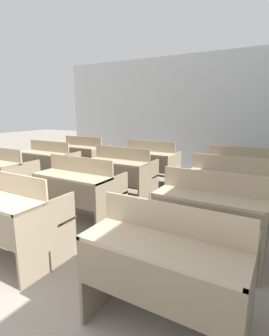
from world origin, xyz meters
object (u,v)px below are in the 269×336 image
at_px(bench_front_center, 9,215).
at_px(bench_second_center, 79,189).
at_px(bench_back_center, 149,162).
at_px(bench_back_right, 240,172).
at_px(bench_third_left, 49,163).
at_px(bench_third_center, 121,173).
at_px(bench_back_left, 82,155).
at_px(bench_second_left, 0,173).
at_px(bench_second_right, 211,213).
at_px(bench_front_right, 168,266).
at_px(bench_third_right, 229,188).

xyz_separation_m(bench_front_center, bench_second_center, (0.01, 1.07, 0.00)).
height_order(bench_back_center, bench_back_right, same).
distance_m(bench_third_left, bench_third_center, 1.82).
height_order(bench_third_left, bench_back_center, same).
distance_m(bench_third_left, bench_back_center, 2.13).
distance_m(bench_back_left, bench_back_right, 3.65).
relative_size(bench_third_left, bench_back_right, 1.00).
bearing_deg(bench_third_left, bench_second_left, -89.08).
relative_size(bench_back_center, bench_back_right, 1.00).
distance_m(bench_second_center, bench_third_center, 1.13).
bearing_deg(bench_second_right, bench_back_center, 130.13).
bearing_deg(bench_third_left, bench_back_right, 16.38).
xyz_separation_m(bench_front_center, bench_front_right, (1.82, -0.02, 0.00)).
relative_size(bench_front_center, bench_back_right, 1.00).
distance_m(bench_second_left, bench_third_right, 3.81).
bearing_deg(bench_front_center, bench_third_left, 129.78).
distance_m(bench_front_right, bench_back_left, 4.93).
bearing_deg(bench_third_right, bench_second_center, -148.18).
xyz_separation_m(bench_front_center, bench_back_left, (-1.84, 3.28, 0.00)).
xyz_separation_m(bench_back_left, bench_back_right, (3.65, -0.01, 0.00)).
height_order(bench_front_right, bench_third_center, same).
height_order(bench_front_center, bench_back_left, same).
height_order(bench_front_right, bench_third_right, same).
bearing_deg(bench_back_center, bench_third_left, -149.48).
bearing_deg(bench_front_right, bench_back_center, 118.82).
bearing_deg(bench_second_left, bench_back_center, 50.28).
bearing_deg(bench_third_center, bench_back_right, 30.40).
bearing_deg(bench_third_right, bench_back_left, 163.52).
bearing_deg(bench_back_right, bench_second_right, -89.25).
bearing_deg(bench_third_right, bench_back_center, 149.15).
bearing_deg(bench_back_center, bench_second_center, -89.67).
distance_m(bench_front_center, bench_back_left, 3.76).
distance_m(bench_second_left, bench_back_left, 2.19).
xyz_separation_m(bench_second_right, bench_back_center, (-1.84, 2.18, 0.00)).
bearing_deg(bench_front_right, bench_back_right, 90.16).
xyz_separation_m(bench_front_right, bench_third_left, (-3.66, 2.22, 0.00)).
bearing_deg(bench_back_center, bench_third_right, -30.85).
bearing_deg(bench_back_right, bench_back_left, 179.91).
distance_m(bench_front_center, bench_third_right, 2.86).
bearing_deg(bench_front_center, bench_back_center, 89.97).
bearing_deg(bench_back_left, bench_second_center, -49.99).
distance_m(bench_second_right, bench_third_left, 3.84).
xyz_separation_m(bench_second_center, bench_third_center, (-0.03, 1.13, 0.00)).
relative_size(bench_second_center, bench_third_right, 1.00).
relative_size(bench_second_right, bench_back_center, 1.00).
relative_size(bench_front_right, bench_third_right, 1.00).
xyz_separation_m(bench_back_center, bench_back_right, (1.81, -0.01, 0.00)).
bearing_deg(bench_front_right, bench_third_right, 89.85).
distance_m(bench_back_center, bench_back_right, 1.81).
relative_size(bench_front_center, bench_back_center, 1.00).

